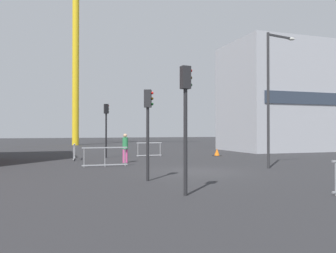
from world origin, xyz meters
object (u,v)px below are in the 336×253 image
object	(u,v)px
traffic_light_median	(148,119)
traffic_cone_orange	(217,152)
construction_crane	(79,33)
traffic_light_crosswalk	(186,109)
streetlamp_tall	(272,88)
traffic_light_verge	(106,122)
pedestrian_walking	(125,146)

from	to	relation	value
traffic_light_median	traffic_cone_orange	world-z (taller)	traffic_light_median
construction_crane	traffic_light_crosswalk	distance (m)	40.34
streetlamp_tall	traffic_cone_orange	bearing A→B (deg)	82.23
construction_crane	traffic_light_verge	size ratio (longest dim) A/B	5.79
traffic_light_median	pedestrian_walking	size ratio (longest dim) A/B	2.01
streetlamp_tall	construction_crane	bearing A→B (deg)	103.27
streetlamp_tall	traffic_light_verge	xyz separation A→B (m)	(-7.30, 9.74, -1.63)
streetlamp_tall	pedestrian_walking	xyz separation A→B (m)	(-6.76, 5.46, -3.22)
traffic_light_verge	pedestrian_walking	distance (m)	4.60
traffic_light_median	traffic_light_verge	size ratio (longest dim) A/B	0.92
streetlamp_tall	traffic_cone_orange	distance (m)	9.87
construction_crane	traffic_light_verge	xyz separation A→B (m)	(0.38, -22.83, -12.51)
construction_crane	traffic_light_crosswalk	world-z (taller)	construction_crane
traffic_light_median	traffic_light_crosswalk	distance (m)	3.38
traffic_light_verge	traffic_cone_orange	xyz separation A→B (m)	(8.52, -0.80, -2.37)
traffic_light_verge	construction_crane	bearing A→B (deg)	90.96
traffic_light_median	traffic_light_crosswalk	xyz separation A→B (m)	(0.29, -3.36, 0.23)
construction_crane	streetlamp_tall	distance (m)	35.19
traffic_light_median	construction_crane	bearing A→B (deg)	90.38
traffic_light_median	traffic_light_crosswalk	size ratio (longest dim) A/B	0.91
streetlamp_tall	pedestrian_walking	size ratio (longest dim) A/B	3.99
construction_crane	traffic_cone_orange	xyz separation A→B (m)	(8.90, -23.63, -14.88)
traffic_light_crosswalk	traffic_light_verge	world-z (taller)	traffic_light_crosswalk
traffic_light_crosswalk	pedestrian_walking	distance (m)	11.38
streetlamp_tall	traffic_light_crosswalk	distance (m)	9.35
traffic_light_verge	traffic_cone_orange	bearing A→B (deg)	-5.36
construction_crane	pedestrian_walking	xyz separation A→B (m)	(0.92, -27.11, -14.09)
traffic_light_crosswalk	traffic_cone_orange	bearing A→B (deg)	60.38
streetlamp_tall	traffic_light_verge	size ratio (longest dim) A/B	1.83
construction_crane	traffic_cone_orange	size ratio (longest dim) A/B	39.58
streetlamp_tall	traffic_light_crosswalk	xyz separation A→B (m)	(-7.16, -5.80, -1.60)
streetlamp_tall	traffic_light_crosswalk	size ratio (longest dim) A/B	1.80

